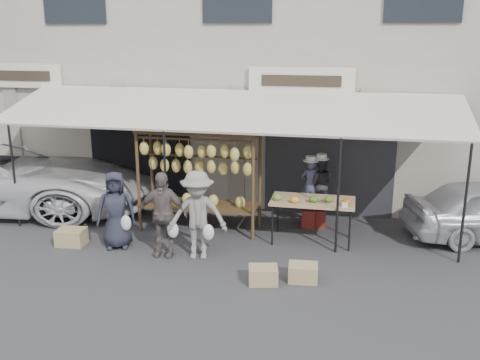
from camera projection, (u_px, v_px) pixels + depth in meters
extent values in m
plane|color=#2D2D30|center=(198.00, 265.00, 10.01)|extent=(90.00, 90.00, 0.00)
cube|color=#B2A999|center=(260.00, 58.00, 15.20)|extent=(24.00, 6.00, 7.00)
cube|color=#232328|center=(329.00, 163.00, 12.49)|extent=(3.00, 0.10, 2.50)
cube|color=black|center=(140.00, 154.00, 13.45)|extent=(2.60, 0.10, 2.50)
cube|color=silver|center=(301.00, 81.00, 12.07)|extent=(2.40, 0.10, 0.60)
cube|color=silver|center=(24.00, 76.00, 13.49)|extent=(2.00, 0.10, 0.60)
cube|color=beige|center=(226.00, 110.00, 11.49)|extent=(10.00, 2.34, 0.63)
cylinder|color=black|center=(14.00, 177.00, 11.70)|extent=(0.05, 0.05, 2.30)
cylinder|color=black|center=(166.00, 186.00, 10.99)|extent=(0.05, 0.05, 2.30)
cylinder|color=black|center=(338.00, 197.00, 10.28)|extent=(0.05, 0.05, 2.30)
cylinder|color=black|center=(465.00, 204.00, 9.81)|extent=(0.05, 0.05, 2.30)
cylinder|color=#4F391F|center=(138.00, 183.00, 11.43)|extent=(0.07, 0.07, 2.20)
cylinder|color=#4F391F|center=(253.00, 190.00, 10.92)|extent=(0.07, 0.07, 2.20)
cylinder|color=#4F391F|center=(152.00, 173.00, 12.18)|extent=(0.07, 0.07, 2.20)
cylinder|color=#4F391F|center=(260.00, 179.00, 11.68)|extent=(0.07, 0.07, 2.20)
cube|color=#4F391F|center=(199.00, 131.00, 11.26)|extent=(2.60, 0.90, 0.07)
cylinder|color=#4F391F|center=(194.00, 140.00, 10.96)|extent=(2.50, 0.05, 0.05)
cylinder|color=#4F391F|center=(203.00, 133.00, 11.62)|extent=(2.50, 0.05, 0.05)
cylinder|color=#4F391F|center=(199.00, 156.00, 11.41)|extent=(2.50, 0.05, 0.05)
cube|color=#4F391F|center=(200.00, 205.00, 11.70)|extent=(2.50, 0.80, 0.05)
ellipsoid|color=#E1C061|center=(144.00, 148.00, 11.25)|extent=(0.20, 0.18, 0.30)
ellipsoid|color=#E1C061|center=(158.00, 148.00, 11.34)|extent=(0.20, 0.18, 0.30)
ellipsoid|color=#E1C061|center=(166.00, 149.00, 11.15)|extent=(0.20, 0.18, 0.30)
ellipsoid|color=#E1C061|center=(180.00, 150.00, 11.25)|extent=(0.20, 0.18, 0.30)
ellipsoid|color=#E1C061|center=(189.00, 152.00, 11.06)|extent=(0.20, 0.18, 0.30)
ellipsoid|color=#E1C061|center=(202.00, 151.00, 11.15)|extent=(0.20, 0.18, 0.30)
ellipsoid|color=#E1C061|center=(211.00, 151.00, 10.95)|extent=(0.20, 0.18, 0.30)
ellipsoid|color=#E1C061|center=(225.00, 151.00, 11.05)|extent=(0.20, 0.18, 0.30)
ellipsoid|color=#E1C061|center=(235.00, 154.00, 10.86)|extent=(0.20, 0.18, 0.30)
ellipsoid|color=#E1C061|center=(248.00, 152.00, 10.94)|extent=(0.20, 0.18, 0.30)
ellipsoid|color=#E1C061|center=(153.00, 163.00, 11.67)|extent=(0.20, 0.18, 0.30)
ellipsoid|color=#E1C061|center=(165.00, 165.00, 11.63)|extent=(0.20, 0.18, 0.30)
ellipsoid|color=#E1C061|center=(176.00, 166.00, 11.58)|extent=(0.20, 0.18, 0.30)
ellipsoid|color=#E1C061|center=(188.00, 167.00, 11.53)|extent=(0.20, 0.18, 0.30)
ellipsoid|color=#E1C061|center=(199.00, 167.00, 11.47)|extent=(0.20, 0.18, 0.30)
ellipsoid|color=#E1C061|center=(211.00, 167.00, 11.41)|extent=(0.20, 0.18, 0.30)
ellipsoid|color=#E1C061|center=(223.00, 168.00, 11.37)|extent=(0.20, 0.18, 0.30)
ellipsoid|color=#E1C061|center=(235.00, 167.00, 11.30)|extent=(0.20, 0.18, 0.30)
ellipsoid|color=#E1C061|center=(247.00, 169.00, 11.26)|extent=(0.20, 0.18, 0.30)
cube|color=tan|center=(313.00, 201.00, 10.91)|extent=(1.70, 0.90, 0.05)
cylinder|color=black|center=(272.00, 225.00, 10.84)|extent=(0.04, 0.04, 0.85)
cylinder|color=black|center=(350.00, 231.00, 10.53)|extent=(0.04, 0.04, 0.85)
cylinder|color=black|center=(278.00, 214.00, 11.54)|extent=(0.04, 0.04, 0.85)
cylinder|color=black|center=(350.00, 219.00, 11.23)|extent=(0.04, 0.04, 0.85)
ellipsoid|color=#598C33|center=(277.00, 197.00, 10.85)|extent=(0.18, 0.14, 0.14)
ellipsoid|color=orange|center=(295.00, 200.00, 10.68)|extent=(0.18, 0.14, 0.14)
ellipsoid|color=#477226|center=(313.00, 199.00, 10.72)|extent=(0.18, 0.14, 0.14)
ellipsoid|color=#477226|center=(329.00, 199.00, 10.73)|extent=(0.18, 0.14, 0.14)
ellipsoid|color=#B25919|center=(346.00, 202.00, 10.55)|extent=(0.18, 0.14, 0.14)
imported|color=#3E4257|center=(310.00, 185.00, 11.70)|extent=(0.45, 0.33, 1.14)
imported|color=#28272D|center=(320.00, 184.00, 11.73)|extent=(0.60, 0.48, 1.19)
imported|color=#222431|center=(116.00, 210.00, 10.64)|extent=(0.89, 0.72, 1.57)
imported|color=#615754|center=(162.00, 214.00, 10.25)|extent=(0.99, 0.44, 1.67)
imported|color=gray|center=(198.00, 215.00, 10.12)|extent=(1.21, 0.83, 1.72)
cube|color=maroon|center=(309.00, 218.00, 11.91)|extent=(0.36, 0.36, 0.41)
cube|color=maroon|center=(319.00, 218.00, 11.94)|extent=(0.32, 0.32, 0.40)
cube|color=tan|center=(263.00, 275.00, 9.24)|extent=(0.57, 0.48, 0.30)
cube|color=tan|center=(303.00, 273.00, 9.33)|extent=(0.53, 0.42, 0.30)
cube|color=tan|center=(71.00, 237.00, 10.92)|extent=(0.59, 0.46, 0.33)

